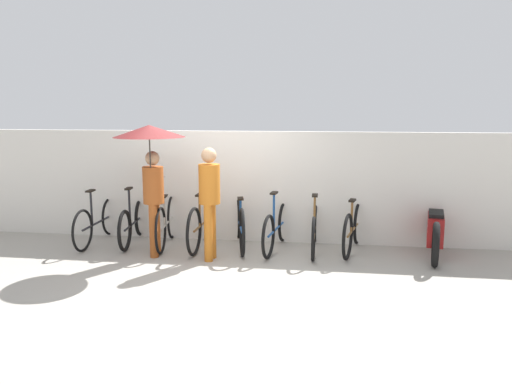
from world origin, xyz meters
The scene contains 13 objects.
ground_plane centered at (0.00, 0.00, 0.00)m, with size 30.00×30.00×0.00m, color #9E998E.
back_wall centered at (0.00, 1.69, 0.95)m, with size 13.57×0.12×1.90m.
parked_bicycle_0 centered at (-2.16, 1.19, 0.37)m, with size 0.44×1.78×1.00m.
parked_bicycle_1 centered at (-1.54, 1.25, 0.36)m, with size 0.44×1.67×1.04m.
parked_bicycle_2 centered at (-0.92, 1.18, 0.40)m, with size 0.44×1.72×1.11m.
parked_bicycle_3 centered at (-0.31, 1.21, 0.40)m, with size 0.44×1.84×1.03m.
parked_bicycle_4 centered at (0.31, 1.26, 0.39)m, with size 0.58×1.80×0.99m.
parked_bicycle_5 centered at (0.92, 1.19, 0.37)m, with size 0.44×1.72×1.03m.
parked_bicycle_6 centered at (1.54, 1.20, 0.36)m, with size 0.44×1.76×1.11m.
parked_bicycle_7 centered at (2.16, 1.25, 0.37)m, with size 0.54×1.65×1.01m.
pedestrian_leading centered at (-0.91, 0.49, 1.63)m, with size 1.07×1.07×2.04m.
pedestrian_center centered at (-0.02, 0.50, 1.01)m, with size 0.32×0.32×1.71m.
motorcycle centered at (3.42, 1.21, 0.39)m, with size 0.64×1.92×0.90m.
Camera 1 is at (1.67, -6.68, 2.33)m, focal length 35.00 mm.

